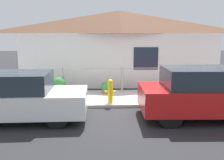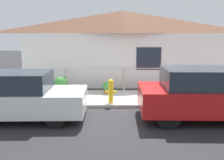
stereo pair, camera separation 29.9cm
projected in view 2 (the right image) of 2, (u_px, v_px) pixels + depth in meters
The scene contains 9 objects.
ground_plane at pixel (127, 108), 8.34m from camera, with size 60.00×60.00×0.00m, color #262628.
sidewalk at pixel (125, 98), 9.45m from camera, with size 24.00×2.28×0.10m.
house at pixel (122, 26), 11.81m from camera, with size 9.46×2.23×3.54m.
fence at pixel (124, 78), 10.31m from camera, with size 4.90×0.10×1.00m.
car_left at pixel (16, 96), 7.13m from camera, with size 3.89×1.69×1.38m.
car_right at pixel (201, 94), 7.13m from camera, with size 3.66×1.84×1.49m.
fire_hydrant at pixel (110, 90), 8.57m from camera, with size 0.40×0.18×0.82m.
potted_plant_near_hydrant at pixel (107, 87), 9.97m from camera, with size 0.38×0.38×0.47m.
potted_plant_by_fence at pixel (60, 84), 10.12m from camera, with size 0.54×0.54×0.64m.
Camera 2 is at (-0.50, -8.03, 2.43)m, focal length 40.00 mm.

